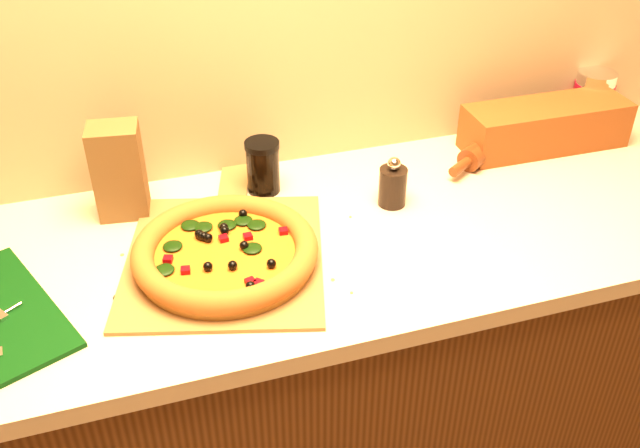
{
  "coord_description": "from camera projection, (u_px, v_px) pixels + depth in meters",
  "views": [
    {
      "loc": [
        -0.31,
        0.24,
        1.79
      ],
      "look_at": [
        0.05,
        1.38,
        0.96
      ],
      "focal_mm": 40.0,
      "sensor_mm": 36.0,
      "label": 1
    }
  ],
  "objects": [
    {
      "name": "pepper_grinder",
      "position": [
        393.0,
        185.0,
        1.6
      ],
      "size": [
        0.06,
        0.06,
        0.12
      ],
      "color": "black",
      "rests_on": "countertop"
    },
    {
      "name": "rolling_pin",
      "position": [
        497.0,
        139.0,
        1.82
      ],
      "size": [
        0.37,
        0.25,
        0.06
      ],
      "rotation": [
        0.0,
        0.0,
        0.57
      ],
      "color": "#55210E",
      "rests_on": "countertop"
    },
    {
      "name": "bread_bag",
      "position": [
        545.0,
        126.0,
        1.82
      ],
      "size": [
        0.42,
        0.14,
        0.12
      ],
      "primitive_type": "cube",
      "rotation": [
        0.0,
        0.0,
        -0.01
      ],
      "color": "brown",
      "rests_on": "countertop"
    },
    {
      "name": "pizza",
      "position": [
        225.0,
        252.0,
        1.42
      ],
      "size": [
        0.37,
        0.37,
        0.05
      ],
      "color": "#B66B2D",
      "rests_on": "pizza_peel"
    },
    {
      "name": "bottle_cap",
      "position": [
        120.0,
        298.0,
        1.35
      ],
      "size": [
        0.03,
        0.03,
        0.01
      ],
      "primitive_type": "cylinder",
      "rotation": [
        0.0,
        0.0,
        0.29
      ],
      "color": "black",
      "rests_on": "countertop"
    },
    {
      "name": "dark_jar",
      "position": [
        263.0,
        166.0,
        1.63
      ],
      "size": [
        0.08,
        0.08,
        0.13
      ],
      "color": "black",
      "rests_on": "countertop"
    },
    {
      "name": "countertop",
      "position": [
        291.0,
        246.0,
        1.52
      ],
      "size": [
        2.84,
        0.68,
        0.04
      ],
      "primitive_type": "cube",
      "color": "beige",
      "rests_on": "cabinet"
    },
    {
      "name": "pizza_peel",
      "position": [
        225.0,
        252.0,
        1.46
      ],
      "size": [
        0.5,
        0.63,
        0.01
      ],
      "rotation": [
        0.0,
        0.0,
        -0.27
      ],
      "color": "brown",
      "rests_on": "countertop"
    },
    {
      "name": "cabinet",
      "position": [
        295.0,
        391.0,
        1.78
      ],
      "size": [
        2.8,
        0.65,
        0.86
      ],
      "primitive_type": "cube",
      "color": "#47260F",
      "rests_on": "ground"
    },
    {
      "name": "paper_bag",
      "position": [
        119.0,
        171.0,
        1.53
      ],
      "size": [
        0.12,
        0.1,
        0.21
      ],
      "primitive_type": "cube",
      "rotation": [
        0.0,
        0.0,
        -0.14
      ],
      "color": "brown",
      "rests_on": "countertop"
    },
    {
      "name": "coffee_canister",
      "position": [
        592.0,
        97.0,
        1.92
      ],
      "size": [
        0.11,
        0.11,
        0.15
      ],
      "color": "silver",
      "rests_on": "countertop"
    }
  ]
}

